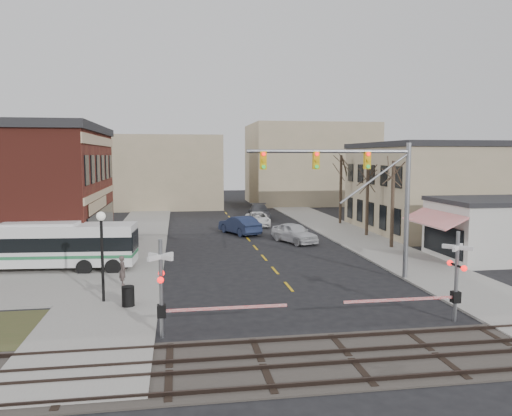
{
  "coord_description": "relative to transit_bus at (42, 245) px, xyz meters",
  "views": [
    {
      "loc": [
        -6.02,
        -24.47,
        7.26
      ],
      "look_at": [
        -0.45,
        10.84,
        3.5
      ],
      "focal_mm": 35.0,
      "sensor_mm": 36.0,
      "label": 1
    }
  ],
  "objects": [
    {
      "name": "car_c",
      "position": [
        16.64,
        18.13,
        -0.98
      ],
      "size": [
        2.65,
        5.21,
        1.41
      ],
      "primitive_type": "imported",
      "rotation": [
        0.0,
        0.0,
        -0.06
      ],
      "color": "white",
      "rests_on": "ground"
    },
    {
      "name": "tree_east_b",
      "position": [
        25.29,
        9.9,
        1.58
      ],
      "size": [
        0.28,
        0.28,
        6.3
      ],
      "color": "#382B21",
      "rests_on": "sidewalk_east"
    },
    {
      "name": "car_b",
      "position": [
        14.09,
        12.93,
        -0.84
      ],
      "size": [
        3.7,
        5.44,
        1.7
      ],
      "primitive_type": "imported",
      "rotation": [
        0.0,
        0.0,
        3.55
      ],
      "color": "#19223E",
      "rests_on": "ground"
    },
    {
      "name": "rr_crossing_east",
      "position": [
        20.0,
        -12.9,
        0.28
      ],
      "size": [
        5.6,
        1.36,
        4.0
      ],
      "color": "gray",
      "rests_on": "ground"
    },
    {
      "name": "sidewalk_east",
      "position": [
        23.99,
        11.9,
        -1.63
      ],
      "size": [
        5.0,
        60.0,
        0.12
      ],
      "primitive_type": "cube",
      "color": "gray",
      "rests_on": "ground"
    },
    {
      "name": "pedestrian_near",
      "position": [
        5.41,
        -4.8,
        -0.74
      ],
      "size": [
        0.51,
        0.67,
        1.66
      ],
      "primitive_type": "imported",
      "rotation": [
        0.0,
        0.0,
        1.77
      ],
      "color": "#4E423F",
      "rests_on": "sidewalk_west"
    },
    {
      "name": "awning_shop",
      "position": [
        30.46,
        -1.1,
        0.48
      ],
      "size": [
        9.74,
        6.2,
        4.3
      ],
      "color": "beige",
      "rests_on": "ground"
    },
    {
      "name": "rr_crossing_west",
      "position": [
        8.18,
        -12.92,
        0.28
      ],
      "size": [
        5.6,
        1.36,
        4.0
      ],
      "color": "gray",
      "rests_on": "ground"
    },
    {
      "name": "tan_building",
      "position": [
        36.49,
        11.9,
        2.57
      ],
      "size": [
        20.3,
        15.3,
        8.5
      ],
      "color": "gray",
      "rests_on": "ground"
    },
    {
      "name": "car_d",
      "position": [
        17.68,
        23.33,
        -0.85
      ],
      "size": [
        2.85,
        5.95,
        1.67
      ],
      "primitive_type": "imported",
      "rotation": [
        0.0,
        0.0,
        -0.09
      ],
      "color": "#424347",
      "rests_on": "ground"
    },
    {
      "name": "pedestrian_far",
      "position": [
        4.97,
        0.24,
        -0.78
      ],
      "size": [
        0.96,
        0.9,
        1.57
      ],
      "primitive_type": "imported",
      "rotation": [
        0.0,
        0.0,
        0.55
      ],
      "color": "#2C2C4D",
      "rests_on": "sidewalk_west"
    },
    {
      "name": "ballast_strip",
      "position": [
        14.49,
        -16.1,
        -1.66
      ],
      "size": [
        160.0,
        5.0,
        0.06
      ],
      "primitive_type": "cube",
      "color": "#332D28",
      "rests_on": "ground"
    },
    {
      "name": "ground",
      "position": [
        14.49,
        -8.1,
        -1.69
      ],
      "size": [
        160.0,
        160.0,
        0.0
      ],
      "primitive_type": "plane",
      "color": "black",
      "rests_on": "ground"
    },
    {
      "name": "tree_east_a",
      "position": [
        24.99,
        3.9,
        1.81
      ],
      "size": [
        0.28,
        0.28,
        6.75
      ],
      "color": "#382B21",
      "rests_on": "sidewalk_east"
    },
    {
      "name": "sidewalk_west",
      "position": [
        4.99,
        11.9,
        -1.63
      ],
      "size": [
        5.0,
        60.0,
        0.12
      ],
      "primitive_type": "cube",
      "color": "gray",
      "rests_on": "ground"
    },
    {
      "name": "trash_bin",
      "position": [
        6.05,
        -8.74,
        -1.09
      ],
      "size": [
        0.6,
        0.6,
        0.96
      ],
      "primitive_type": "cylinder",
      "color": "black",
      "rests_on": "sidewalk_west"
    },
    {
      "name": "tree_east_c",
      "position": [
        25.49,
        17.9,
        2.03
      ],
      "size": [
        0.28,
        0.28,
        7.2
      ],
      "color": "#382B21",
      "rests_on": "sidewalk_east"
    },
    {
      "name": "transit_bus",
      "position": [
        0.0,
        0.0,
        0.0
      ],
      "size": [
        11.68,
        3.41,
        2.97
      ],
      "color": "silver",
      "rests_on": "ground"
    },
    {
      "name": "street_lamp",
      "position": [
        4.78,
        -7.76,
        1.6
      ],
      "size": [
        0.44,
        0.44,
        4.44
      ],
      "color": "black",
      "rests_on": "sidewalk_west"
    },
    {
      "name": "car_a",
      "position": [
        18.08,
        7.73,
        -0.86
      ],
      "size": [
        3.61,
        5.2,
        1.64
      ],
      "primitive_type": "imported",
      "rotation": [
        0.0,
        0.0,
        0.39
      ],
      "color": "#B8B9BD",
      "rests_on": "ground"
    },
    {
      "name": "traffic_signal_mast",
      "position": [
        18.98,
        -5.48,
        4.03
      ],
      "size": [
        9.56,
        0.3,
        8.0
      ],
      "color": "gray",
      "rests_on": "ground"
    },
    {
      "name": "rail_tracks",
      "position": [
        14.49,
        -16.1,
        -1.57
      ],
      "size": [
        160.0,
        3.91,
        0.14
      ],
      "color": "#2D231E",
      "rests_on": "ground"
    }
  ]
}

